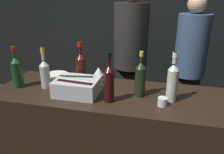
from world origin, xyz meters
name	(u,v)px	position (x,y,z in m)	size (l,w,h in m)	color
wall_back_chalkboard	(142,15)	(0.00, 2.30, 1.40)	(6.40, 0.06, 2.80)	black
bar_counter	(111,146)	(0.00, 0.31, 0.50)	(1.82, 0.61, 1.00)	black
ice_bin_with_bottles	(77,86)	(-0.25, 0.23, 1.07)	(0.33, 0.25, 0.13)	#B7BABF
bowl_white	(57,77)	(-0.52, 0.45, 1.04)	(0.20, 0.20, 0.06)	silver
wine_glass	(99,72)	(-0.14, 0.45, 1.11)	(0.08, 0.08, 0.15)	silver
candle_votive	(162,102)	(0.39, 0.19, 1.03)	(0.07, 0.07, 0.06)	silver
rose_wine_bottle	(45,72)	(-0.54, 0.29, 1.13)	(0.08, 0.08, 0.33)	#9EA899
red_wine_bottle_black_foil	(109,82)	(0.02, 0.17, 1.15)	(0.07, 0.07, 0.36)	black
red_wine_bottle_tall	(81,66)	(-0.29, 0.45, 1.15)	(0.08, 0.08, 0.35)	#380F0F
white_wine_bottle	(172,81)	(0.44, 0.28, 1.15)	(0.08, 0.08, 0.35)	#B2B7AD
champagne_bottle	(140,78)	(0.22, 0.32, 1.14)	(0.08, 0.08, 0.34)	black
red_wine_bottle_burgundy	(17,71)	(-0.76, 0.25, 1.14)	(0.08, 0.08, 0.33)	#143319
person_in_hoodie	(190,61)	(0.68, 1.49, 0.95)	(0.37, 0.37, 1.72)	black
person_blond_tee	(130,54)	(-0.03, 1.44, 1.02)	(0.41, 0.41, 1.83)	black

